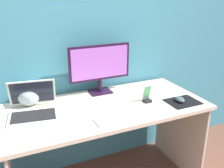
% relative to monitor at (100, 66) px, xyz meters
% --- Properties ---
extents(wall_back, '(6.00, 0.04, 2.50)m').
position_rel_monitor_xyz_m(wall_back, '(-0.06, 0.14, 0.27)').
color(wall_back, teal).
rests_on(wall_back, ground_plane).
extents(desk, '(1.52, 0.71, 0.75)m').
position_rel_monitor_xyz_m(desk, '(-0.06, -0.26, -0.38)').
color(desk, beige).
rests_on(desk, ground_plane).
extents(monitor, '(0.52, 0.14, 0.41)m').
position_rel_monitor_xyz_m(monitor, '(0.00, 0.00, 0.00)').
color(monitor, black).
rests_on(monitor, desk).
extents(laptop, '(0.37, 0.36, 0.22)m').
position_rel_monitor_xyz_m(laptop, '(-0.57, -0.18, -0.19)').
color(laptop, white).
rests_on(laptop, desk).
extents(fishbowl, '(0.19, 0.19, 0.19)m').
position_rel_monitor_xyz_m(fishbowl, '(-0.58, -0.00, -0.14)').
color(fishbowl, silver).
rests_on(fishbowl, desk).
extents(keyboard_external, '(0.40, 0.13, 0.01)m').
position_rel_monitor_xyz_m(keyboard_external, '(-0.03, -0.48, -0.23)').
color(keyboard_external, white).
rests_on(keyboard_external, desk).
extents(mousepad, '(0.25, 0.20, 0.00)m').
position_rel_monitor_xyz_m(mousepad, '(0.51, -0.44, -0.23)').
color(mousepad, black).
rests_on(mousepad, desk).
extents(mouse, '(0.07, 0.11, 0.04)m').
position_rel_monitor_xyz_m(mouse, '(0.49, -0.43, -0.21)').
color(mouse, '#3F5353').
rests_on(mouse, mousepad).
extents(phone_in_dock, '(0.06, 0.06, 0.14)m').
position_rel_monitor_xyz_m(phone_in_dock, '(0.26, -0.32, -0.18)').
color(phone_in_dock, black).
rests_on(phone_in_dock, desk).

